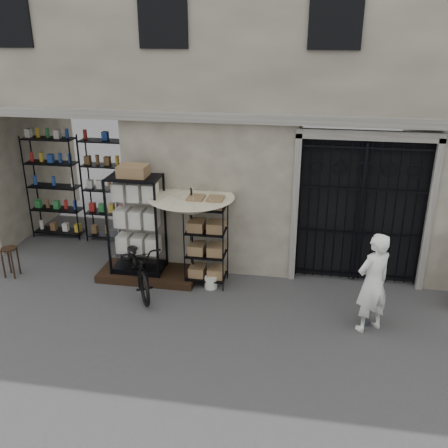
% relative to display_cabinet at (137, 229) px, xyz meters
% --- Properties ---
extents(ground, '(80.00, 80.00, 0.00)m').
position_rel_display_cabinet_xyz_m(ground, '(2.60, -1.57, -1.05)').
color(ground, black).
rests_on(ground, ground).
extents(main_building, '(14.00, 4.00, 9.00)m').
position_rel_display_cabinet_xyz_m(main_building, '(2.60, 2.43, 3.45)').
color(main_building, '#9E967F').
rests_on(main_building, ground).
extents(shop_recess, '(3.00, 1.70, 3.00)m').
position_rel_display_cabinet_xyz_m(shop_recess, '(-1.90, 1.23, 0.45)').
color(shop_recess, black).
rests_on(shop_recess, ground).
extents(shop_shelving, '(2.70, 0.50, 2.50)m').
position_rel_display_cabinet_xyz_m(shop_shelving, '(-1.95, 1.73, 0.20)').
color(shop_shelving, black).
rests_on(shop_shelving, ground).
extents(iron_gate, '(2.50, 0.21, 3.00)m').
position_rel_display_cabinet_xyz_m(iron_gate, '(4.35, 0.71, 0.45)').
color(iron_gate, black).
rests_on(iron_gate, ground).
extents(step_platform, '(2.00, 0.90, 0.15)m').
position_rel_display_cabinet_xyz_m(step_platform, '(0.20, -0.02, -0.97)').
color(step_platform, black).
rests_on(step_platform, ground).
extents(display_cabinet, '(1.16, 0.96, 2.16)m').
position_rel_display_cabinet_xyz_m(display_cabinet, '(0.00, 0.00, 0.00)').
color(display_cabinet, black).
rests_on(display_cabinet, step_platform).
extents(wire_rack, '(0.80, 0.59, 1.73)m').
position_rel_display_cabinet_xyz_m(wire_rack, '(1.43, -0.07, -0.20)').
color(wire_rack, black).
rests_on(wire_rack, ground).
extents(market_umbrella, '(1.74, 1.77, 2.37)m').
position_rel_display_cabinet_xyz_m(market_umbrella, '(1.14, -0.00, 0.66)').
color(market_umbrella, black).
rests_on(market_umbrella, ground).
extents(white_bucket, '(0.30, 0.30, 0.24)m').
position_rel_display_cabinet_xyz_m(white_bucket, '(1.55, -0.24, -0.92)').
color(white_bucket, beige).
rests_on(white_bucket, ground).
extents(bicycle, '(1.12, 1.25, 1.98)m').
position_rel_display_cabinet_xyz_m(bicycle, '(0.16, -0.51, -1.05)').
color(bicycle, black).
rests_on(bicycle, ground).
extents(wooden_stool, '(0.31, 0.31, 0.64)m').
position_rel_display_cabinet_xyz_m(wooden_stool, '(-2.60, -0.46, -0.71)').
color(wooden_stool, black).
rests_on(wooden_stool, ground).
extents(steel_bollard, '(0.19, 0.19, 0.86)m').
position_rel_display_cabinet_xyz_m(steel_bollard, '(4.45, -1.04, -0.61)').
color(steel_bollard, '#555964').
rests_on(steel_bollard, ground).
extents(shopkeeper, '(1.53, 1.82, 0.42)m').
position_rel_display_cabinet_xyz_m(shopkeeper, '(4.48, -1.19, -1.05)').
color(shopkeeper, white).
rests_on(shopkeeper, ground).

